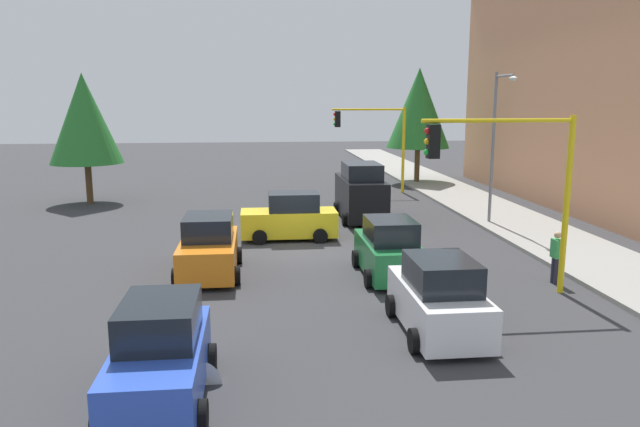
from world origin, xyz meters
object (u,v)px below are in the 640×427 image
(traffic_signal_far_left, at_px, (374,132))
(car_blue, at_px, (160,356))
(car_white, at_px, (439,299))
(car_orange, at_px, (209,248))
(traffic_signal_near_left, at_px, (509,169))
(street_lamp_curbside, at_px, (497,132))
(tree_opposite_side, at_px, (84,119))
(delivery_van_black, at_px, (361,193))
(car_green, at_px, (389,250))
(tree_roadside_far, at_px, (419,108))
(car_yellow, at_px, (290,218))
(pedestrian_crossing, at_px, (556,256))

(traffic_signal_far_left, distance_m, car_blue, 27.28)
(car_white, bearing_deg, car_orange, -133.94)
(traffic_signal_near_left, distance_m, street_lamp_curbside, 10.26)
(street_lamp_curbside, xyz_separation_m, car_orange, (6.47, -12.49, -3.45))
(tree_opposite_side, xyz_separation_m, car_blue, (23.50, 7.41, -3.83))
(delivery_van_black, bearing_deg, traffic_signal_far_left, 164.61)
(street_lamp_curbside, distance_m, car_green, 10.47)
(traffic_signal_far_left, height_order, car_blue, traffic_signal_far_left)
(traffic_signal_near_left, relative_size, traffic_signal_far_left, 1.01)
(tree_opposite_side, bearing_deg, delivery_van_black, 67.01)
(tree_roadside_far, xyz_separation_m, car_yellow, (16.00, -9.78, -4.28))
(traffic_signal_far_left, bearing_deg, car_orange, -27.91)
(tree_opposite_side, bearing_deg, street_lamp_curbside, 67.45)
(tree_opposite_side, relative_size, car_yellow, 1.81)
(car_blue, xyz_separation_m, car_orange, (-8.65, 0.31, 0.00))
(traffic_signal_near_left, xyz_separation_m, car_green, (-2.20, -2.99, -2.91))
(traffic_signal_near_left, bearing_deg, tree_opposite_side, -137.24)
(car_white, relative_size, pedestrian_crossing, 2.30)
(delivery_van_black, bearing_deg, car_white, -2.31)
(traffic_signal_near_left, xyz_separation_m, tree_roadside_far, (-24.00, 3.85, 1.38))
(tree_roadside_far, bearing_deg, car_orange, -31.52)
(tree_opposite_side, bearing_deg, pedestrian_crossing, 47.57)
(car_green, bearing_deg, delivery_van_black, 175.56)
(traffic_signal_near_left, xyz_separation_m, tree_opposite_side, (-18.00, -16.65, 0.93))
(traffic_signal_far_left, relative_size, pedestrian_crossing, 3.13)
(car_white, bearing_deg, pedestrian_crossing, 126.07)
(car_orange, bearing_deg, car_white, 46.06)
(traffic_signal_near_left, height_order, car_blue, traffic_signal_near_left)
(street_lamp_curbside, xyz_separation_m, tree_opposite_side, (-8.39, -20.20, 0.38))
(traffic_signal_near_left, xyz_separation_m, car_orange, (-3.14, -8.93, -2.90))
(traffic_signal_far_left, height_order, car_yellow, traffic_signal_far_left)
(delivery_van_black, relative_size, car_white, 1.23)
(car_white, bearing_deg, delivery_van_black, 177.69)
(car_green, bearing_deg, street_lamp_curbside, 138.53)
(car_blue, relative_size, car_orange, 0.97)
(traffic_signal_far_left, bearing_deg, tree_roadside_far, 136.02)
(car_orange, bearing_deg, street_lamp_curbside, 117.37)
(car_yellow, bearing_deg, traffic_signal_near_left, 36.55)
(car_blue, bearing_deg, delivery_van_black, 158.07)
(car_yellow, height_order, car_orange, same)
(delivery_van_black, bearing_deg, street_lamp_curbside, 68.55)
(pedestrian_crossing, bearing_deg, tree_roadside_far, 175.69)
(traffic_signal_far_left, bearing_deg, traffic_signal_near_left, 0.01)
(traffic_signal_far_left, bearing_deg, street_lamp_curbside, 18.91)
(tree_roadside_far, bearing_deg, car_blue, -23.93)
(car_white, bearing_deg, car_green, -178.12)
(delivery_van_black, distance_m, car_white, 14.64)
(tree_opposite_side, height_order, car_green, tree_opposite_side)
(car_yellow, relative_size, car_white, 1.02)
(tree_opposite_side, relative_size, car_green, 1.87)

